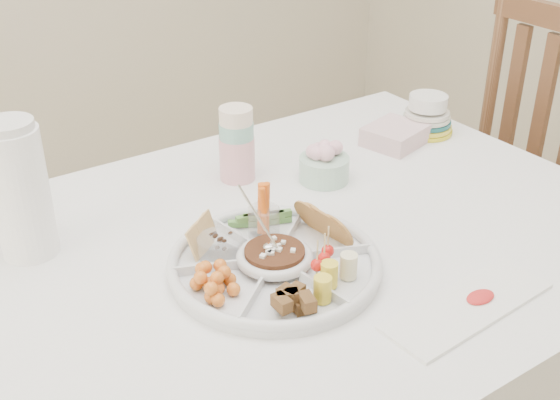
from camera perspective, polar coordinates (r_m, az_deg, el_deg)
dining_table at (r=1.59m, az=-0.97°, el=-15.26°), size 1.52×1.02×0.76m
chair at (r=2.02m, az=16.15°, el=-0.38°), size 0.46×0.46×1.07m
party_tray at (r=1.26m, az=-0.44°, el=-4.93°), size 0.50×0.50×0.04m
bean_dip at (r=1.26m, az=-0.44°, el=-4.65°), size 0.14×0.14×0.04m
tortillas at (r=1.33m, az=3.74°, el=-2.05°), size 0.13×0.13×0.06m
carrot_cucumber at (r=1.35m, az=-1.58°, el=-0.46°), size 0.15×0.15×0.11m
pita_raisins at (r=1.29m, az=-5.93°, el=-3.13°), size 0.15×0.15×0.06m
cherries at (r=1.19m, az=-5.14°, el=-6.72°), size 0.14×0.14×0.04m
granola_chunks at (r=1.15m, az=0.90°, el=-7.89°), size 0.12×0.12×0.04m
banana_tomato at (r=1.22m, az=5.40°, el=-4.52°), size 0.13×0.13×0.08m
cup_stack at (r=1.55m, az=-3.56°, el=5.40°), size 0.08×0.08×0.22m
thermos at (r=1.35m, az=-20.41°, el=0.90°), size 0.12×0.12×0.27m
flower_bowl at (r=1.57m, az=3.62°, el=3.00°), size 0.14×0.14×0.08m
napkin_stack at (r=1.78m, az=9.33°, el=5.22°), size 0.17×0.15×0.05m
plate_stack at (r=1.85m, az=11.84°, el=6.67°), size 0.16×0.16×0.09m
placemat at (r=1.23m, az=15.00°, el=-8.33°), size 0.33×0.13×0.01m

